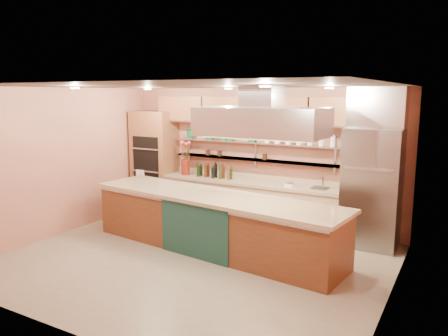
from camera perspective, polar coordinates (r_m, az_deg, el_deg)
The scene contains 21 objects.
floor at distance 7.28m, azimuth -4.14°, elevation -12.05°, with size 6.00×5.00×0.02m, color gray.
ceiling at distance 6.76m, azimuth -4.43°, elevation 10.66°, with size 6.00×5.00×0.02m, color black.
wall_back at distance 9.04m, azimuth 4.52°, elevation 1.50°, with size 6.00×0.04×2.80m, color #B46D55.
wall_front at distance 5.05m, azimuth -20.25°, elevation -5.64°, with size 6.00×0.04×2.80m, color #B46D55.
wall_left at distance 8.88m, azimuth -20.62°, elevation 0.76°, with size 0.04×5.00×2.80m, color #B46D55.
wall_right at distance 5.82m, azimuth 21.22°, elevation -3.72°, with size 0.04×5.00×2.80m, color #B46D55.
oven_stack at distance 10.09m, azimuth -9.01°, elevation 0.83°, with size 0.95×0.64×2.30m, color brown.
refrigerator at distance 8.06m, azimuth 18.72°, elevation -2.52°, with size 0.95×0.72×2.10m, color gray.
back_counter at distance 8.98m, azimuth 3.34°, elevation -4.63°, with size 3.84×0.64×0.93m, color tan.
wall_shelf_lower at distance 8.95m, azimuth 3.88°, elevation 1.11°, with size 3.60×0.26×0.03m, color #B4B7BC.
wall_shelf_upper at distance 8.91m, azimuth 3.90°, elevation 3.33°, with size 3.60×0.26×0.03m, color #B4B7BC.
upper_cabinets at distance 8.79m, azimuth 4.11°, elevation 7.50°, with size 4.60×0.36×0.55m, color brown.
range_hood at distance 6.88m, azimuth 4.95°, elevation 6.05°, with size 2.00×1.00×0.45m, color #B4B7BC.
ceiling_downlights at distance 6.93m, azimuth -3.49°, elevation 10.39°, with size 4.00×2.80×0.02m, color #FFE5A5.
island at distance 7.61m, azimuth -1.47°, elevation -7.10°, with size 4.66×1.01×0.97m, color brown.
flower_vase at distance 9.56m, azimuth -5.04°, elevation 0.11°, with size 0.19×0.19×0.33m, color maroon.
oil_bottle_cluster at distance 9.18m, azimuth -1.29°, elevation -0.44°, with size 0.86×0.25×0.28m, color black.
kitchen_scale at distance 8.48m, azimuth 8.54°, elevation -2.06°, with size 0.15×0.11×0.08m, color white.
bar_faucet at distance 8.37m, azimuth 12.80°, elevation -1.86°, with size 0.03×0.03×0.23m, color silver.
copper_kettle at distance 9.25m, azimuth -0.34°, elevation 4.17°, with size 0.19×0.19×0.16m, color #C3622D.
green_canister at distance 9.22m, azimuth -0.08°, elevation 4.29°, with size 0.17×0.17×0.20m, color #0F4826.
Camera 1 is at (3.75, -5.62, 2.68)m, focal length 35.00 mm.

